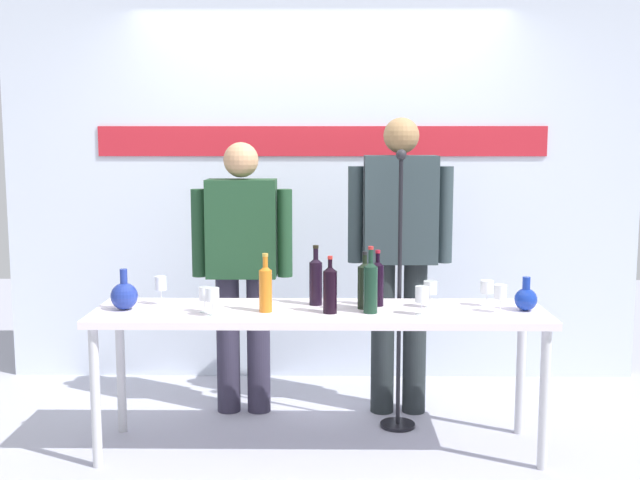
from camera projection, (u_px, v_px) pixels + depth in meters
ground_plane at (320, 449)px, 4.13m from camera, size 10.00×10.00×0.00m
back_wall at (322, 160)px, 5.25m from camera, size 4.30×0.11×3.00m
display_table at (320, 322)px, 4.04m from camera, size 2.36×0.58×0.76m
decanter_blue_left at (124, 295)px, 4.03m from camera, size 0.14×0.14×0.22m
decanter_blue_right at (526, 298)px, 4.00m from camera, size 0.12×0.12×0.18m
presenter_left at (242, 261)px, 4.59m from camera, size 0.60×0.22×1.63m
presenter_right at (400, 245)px, 4.57m from camera, size 0.62×0.22×1.77m
wine_bottle_0 at (371, 286)px, 3.94m from camera, size 0.07×0.07×0.34m
wine_bottle_1 at (266, 287)px, 3.97m from camera, size 0.07×0.07×0.30m
wine_bottle_2 at (330, 288)px, 3.94m from camera, size 0.07×0.07×0.30m
wine_bottle_3 at (316, 279)px, 4.13m from camera, size 0.07×0.07×0.32m
wine_bottle_4 at (378, 282)px, 4.11m from camera, size 0.07×0.07×0.30m
wine_bottle_5 at (365, 284)px, 4.04m from camera, size 0.07×0.07×0.30m
wine_glass_left_0 at (161, 284)px, 4.14m from camera, size 0.06×0.06×0.16m
wine_glass_left_1 at (212, 295)px, 3.88m from camera, size 0.07×0.07×0.14m
wine_glass_left_2 at (205, 294)px, 3.96m from camera, size 0.06×0.06×0.13m
wine_glass_right_0 at (430, 288)px, 4.07m from camera, size 0.07×0.07×0.14m
wine_glass_right_1 at (487, 288)px, 4.11m from camera, size 0.07×0.07×0.14m
wine_glass_right_2 at (422, 295)px, 3.90m from camera, size 0.07×0.07×0.15m
wine_glass_right_3 at (501, 292)px, 3.95m from camera, size 0.06×0.06×0.15m
microphone_stand at (399, 336)px, 4.39m from camera, size 0.20×0.20×1.59m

